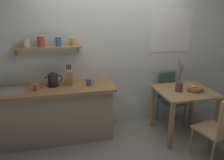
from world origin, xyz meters
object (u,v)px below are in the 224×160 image
at_px(coffee_mug_spare, 89,82).
at_px(fruit_bowl, 195,88).
at_px(twig_vase, 179,86).
at_px(knife_block, 69,77).
at_px(dining_chair_far, 169,96).
at_px(dining_table, 184,98).
at_px(electric_kettle, 53,80).
at_px(coffee_mug_by_sink, 37,87).
at_px(dining_chair_near, 220,127).

bearing_deg(coffee_mug_spare, fruit_bowl, -11.63).
distance_m(twig_vase, knife_block, 1.71).
bearing_deg(dining_chair_far, fruit_bowl, -72.15).
height_order(dining_chair_far, fruit_bowl, dining_chair_far).
distance_m(dining_chair_far, coffee_mug_spare, 1.53).
bearing_deg(twig_vase, dining_table, 9.24).
height_order(electric_kettle, knife_block, knife_block).
bearing_deg(twig_vase, fruit_bowl, -7.89).
height_order(twig_vase, electric_kettle, twig_vase).
bearing_deg(coffee_mug_by_sink, dining_table, -6.28).
bearing_deg(twig_vase, coffee_mug_spare, 167.68).
height_order(dining_chair_far, twig_vase, twig_vase).
height_order(dining_table, dining_chair_near, dining_chair_near).
height_order(dining_table, coffee_mug_by_sink, coffee_mug_by_sink).
xyz_separation_m(dining_chair_far, fruit_bowl, (0.16, -0.49, 0.32)).
bearing_deg(knife_block, twig_vase, -13.61).
relative_size(dining_table, knife_block, 2.62).
distance_m(electric_kettle, coffee_mug_spare, 0.54).
bearing_deg(knife_block, coffee_mug_by_sink, -164.50).
xyz_separation_m(dining_chair_near, fruit_bowl, (0.04, 0.70, 0.30)).
bearing_deg(dining_chair_near, coffee_mug_by_sink, 156.88).
bearing_deg(coffee_mug_spare, electric_kettle, 169.49).
bearing_deg(electric_kettle, coffee_mug_spare, -10.51).
bearing_deg(dining_chair_far, dining_table, -86.15).
height_order(fruit_bowl, knife_block, knife_block).
bearing_deg(coffee_mug_by_sink, dining_chair_near, -23.12).
bearing_deg(dining_chair_far, coffee_mug_spare, -173.80).
distance_m(fruit_bowl, coffee_mug_by_sink, 2.41).
xyz_separation_m(dining_chair_near, twig_vase, (-0.22, 0.73, 0.33)).
bearing_deg(electric_kettle, dining_table, -10.54).
relative_size(twig_vase, knife_block, 1.57).
relative_size(twig_vase, electric_kettle, 2.01).
distance_m(dining_chair_far, coffee_mug_by_sink, 2.28).
distance_m(twig_vase, electric_kettle, 1.95).
xyz_separation_m(dining_chair_near, coffee_mug_spare, (-1.59, 1.03, 0.41)).
bearing_deg(electric_kettle, knife_block, 0.85).
xyz_separation_m(dining_chair_near, dining_chair_far, (-0.12, 1.19, -0.02)).
xyz_separation_m(dining_table, electric_kettle, (-2.03, 0.38, 0.34)).
xyz_separation_m(dining_table, dining_chair_far, (-0.03, 0.44, -0.14)).
relative_size(dining_table, dining_chair_near, 0.89).
relative_size(dining_chair_far, coffee_mug_by_sink, 7.56).
height_order(fruit_bowl, electric_kettle, electric_kettle).
xyz_separation_m(dining_chair_near, knife_block, (-1.88, 1.14, 0.49)).
xyz_separation_m(fruit_bowl, coffee_mug_by_sink, (-2.39, 0.30, 0.11)).
bearing_deg(fruit_bowl, twig_vase, 172.11).
height_order(knife_block, coffee_mug_spare, knife_block).
distance_m(electric_kettle, coffee_mug_by_sink, 0.27).
relative_size(twig_vase, coffee_mug_by_sink, 4.24).
relative_size(electric_kettle, knife_block, 0.78).
distance_m(fruit_bowl, twig_vase, 0.26).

